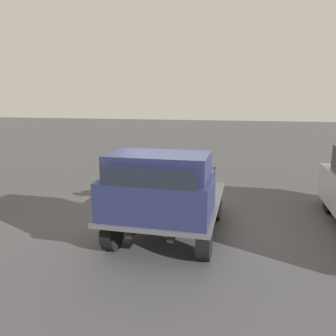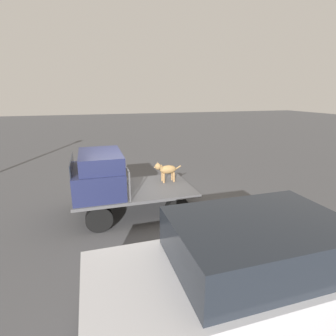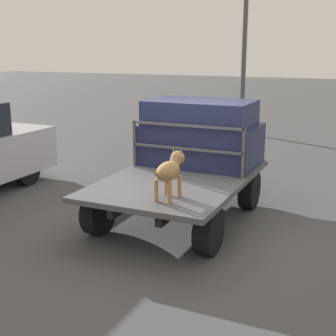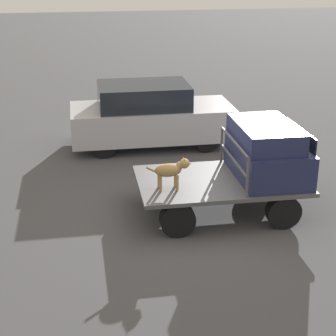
{
  "view_description": "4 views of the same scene",
  "coord_description": "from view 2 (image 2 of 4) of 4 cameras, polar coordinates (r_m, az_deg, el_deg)",
  "views": [
    {
      "loc": [
        6.53,
        1.52,
        2.83
      ],
      "look_at": [
        -1.15,
        -0.32,
        1.18
      ],
      "focal_mm": 35.0,
      "sensor_mm": 36.0,
      "label": 1
    },
    {
      "loc": [
        1.14,
        7.22,
        3.43
      ],
      "look_at": [
        -1.15,
        -0.32,
        1.18
      ],
      "focal_mm": 28.0,
      "sensor_mm": 36.0,
      "label": 2
    },
    {
      "loc": [
        -6.71,
        -2.86,
        2.75
      ],
      "look_at": [
        -1.15,
        -0.32,
        1.18
      ],
      "focal_mm": 50.0,
      "sensor_mm": 36.0,
      "label": 3
    },
    {
      "loc": [
        -2.81,
        -10.32,
        5.18
      ],
      "look_at": [
        -1.15,
        -0.32,
        1.18
      ],
      "focal_mm": 60.0,
      "sensor_mm": 36.0,
      "label": 4
    }
  ],
  "objects": [
    {
      "name": "ground_plane",
      "position": [
        8.07,
        -7.26,
        -9.35
      ],
      "size": [
        80.0,
        80.0,
        0.0
      ],
      "primitive_type": "plane",
      "color": "#474749"
    },
    {
      "name": "parked_sedan",
      "position": [
        4.26,
        16.42,
        -21.72
      ],
      "size": [
        4.42,
        1.86,
        1.75
      ],
      "rotation": [
        0.0,
        0.0,
        -0.04
      ],
      "color": "black",
      "rests_on": "ground"
    },
    {
      "name": "truck_headboard",
      "position": [
        7.58,
        -9.51,
        -0.73
      ],
      "size": [
        0.04,
        1.97,
        0.81
      ],
      "color": "#4C4C4F",
      "rests_on": "flatbed_truck"
    },
    {
      "name": "flatbed_truck",
      "position": [
        7.86,
        -7.4,
        -5.74
      ],
      "size": [
        3.41,
        2.09,
        0.74
      ],
      "color": "black",
      "rests_on": "ground"
    },
    {
      "name": "truck_cab",
      "position": [
        7.53,
        -14.83,
        -1.18
      ],
      "size": [
        1.33,
        1.97,
        1.14
      ],
      "color": "#1E2347",
      "rests_on": "flatbed_truck"
    },
    {
      "name": "dog",
      "position": [
        8.18,
        -0.48,
        -0.32
      ],
      "size": [
        0.9,
        0.26,
        0.65
      ],
      "rotation": [
        0.0,
        0.0,
        -0.25
      ],
      "color": "#9E7547",
      "rests_on": "flatbed_truck"
    }
  ]
}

